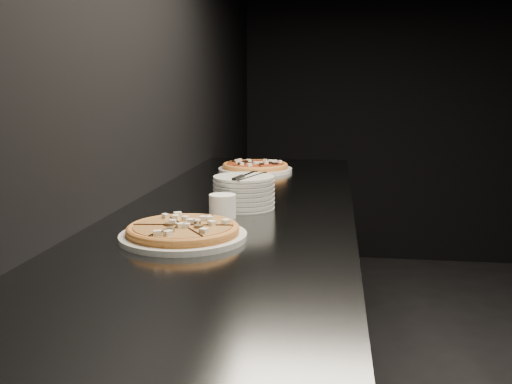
# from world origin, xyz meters

# --- Properties ---
(wall_left) EXTENTS (0.02, 5.00, 2.80)m
(wall_left) POSITION_xyz_m (-2.50, 0.00, 1.40)
(wall_left) COLOR black
(wall_left) RESTS_ON floor
(counter) EXTENTS (0.74, 2.44, 0.92)m
(counter) POSITION_xyz_m (-2.13, 0.00, 0.46)
(counter) COLOR #5A5D61
(counter) RESTS_ON floor
(pizza_mushroom) EXTENTS (0.33, 0.33, 0.04)m
(pizza_mushroom) POSITION_xyz_m (-2.20, -0.46, 0.94)
(pizza_mushroom) COLOR silver
(pizza_mushroom) RESTS_ON counter
(pizza_tomato) EXTENTS (0.35, 0.35, 0.04)m
(pizza_tomato) POSITION_xyz_m (-2.19, 0.74, 0.94)
(pizza_tomato) COLOR silver
(pizza_tomato) RESTS_ON counter
(plate_stack) EXTENTS (0.20, 0.20, 0.10)m
(plate_stack) POSITION_xyz_m (-2.11, -0.05, 0.97)
(plate_stack) COLOR silver
(plate_stack) RESTS_ON counter
(cutlery) EXTENTS (0.11, 0.20, 0.01)m
(cutlery) POSITION_xyz_m (-2.10, -0.07, 1.03)
(cutlery) COLOR silver
(cutlery) RESTS_ON plate_stack
(ramekin) EXTENTS (0.08, 0.08, 0.07)m
(ramekin) POSITION_xyz_m (-2.15, -0.20, 0.96)
(ramekin) COLOR silver
(ramekin) RESTS_ON counter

